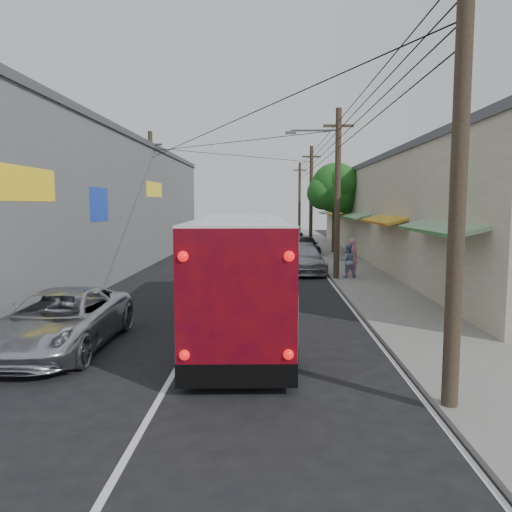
{
  "coord_description": "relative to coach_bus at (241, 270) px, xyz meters",
  "views": [
    {
      "loc": [
        2.05,
        -10.49,
        3.62
      ],
      "look_at": [
        1.51,
        9.14,
        1.57
      ],
      "focal_mm": 35.0,
      "sensor_mm": 36.0,
      "label": 1
    }
  ],
  "objects": [
    {
      "name": "ground",
      "position": [
        -1.2,
        -4.18,
        -1.67
      ],
      "size": [
        120.0,
        120.0,
        0.0
      ],
      "primitive_type": "plane",
      "color": "black",
      "rests_on": "ground"
    },
    {
      "name": "building_left",
      "position": [
        -9.69,
        13.81,
        1.98
      ],
      "size": [
        7.2,
        36.0,
        7.25
      ],
      "color": "slate",
      "rests_on": "ground"
    },
    {
      "name": "pedestrian_far",
      "position": [
        4.59,
        9.09,
        -0.75
      ],
      "size": [
        0.83,
        0.67,
        1.59
      ],
      "primitive_type": "imported",
      "rotation": [
        0.0,
        0.0,
        3.05
      ],
      "color": "#7E94B7",
      "rests_on": "sidewalk"
    },
    {
      "name": "utility_poles",
      "position": [
        1.93,
        16.14,
        2.46
      ],
      "size": [
        11.8,
        45.28,
        8.0
      ],
      "color": "#473828",
      "rests_on": "ground"
    },
    {
      "name": "building_right",
      "position": [
        9.79,
        17.82,
        1.48
      ],
      "size": [
        7.09,
        40.0,
        6.25
      ],
      "color": "beige",
      "rests_on": "ground"
    },
    {
      "name": "pedestrian_near",
      "position": [
        4.85,
        9.71,
        -0.63
      ],
      "size": [
        0.74,
        0.56,
        1.83
      ],
      "primitive_type": "imported",
      "rotation": [
        0.0,
        0.0,
        3.33
      ],
      "color": "pink",
      "rests_on": "sidewalk"
    },
    {
      "name": "sidewalk",
      "position": [
        5.3,
        15.82,
        -1.61
      ],
      "size": [
        3.0,
        80.0,
        0.12
      ],
      "primitive_type": "cube",
      "color": "slate",
      "rests_on": "ground"
    },
    {
      "name": "parked_car_mid",
      "position": [
        3.4,
        20.92,
        -0.97
      ],
      "size": [
        2.09,
        4.26,
        1.4
      ],
      "primitive_type": "imported",
      "rotation": [
        0.0,
        0.0,
        0.11
      ],
      "color": "#27272C",
      "rests_on": "ground"
    },
    {
      "name": "parked_suv",
      "position": [
        2.6,
        11.66,
        -0.93
      ],
      "size": [
        2.39,
        5.22,
        1.48
      ],
      "primitive_type": "imported",
      "rotation": [
        0.0,
        0.0,
        0.06
      ],
      "color": "#9C9CA4",
      "rests_on": "ground"
    },
    {
      "name": "jeepney",
      "position": [
        -4.36,
        -2.63,
        -0.94
      ],
      "size": [
        2.43,
        5.28,
        1.47
      ],
      "primitive_type": "imported",
      "rotation": [
        0.0,
        0.0,
        0.0
      ],
      "color": "silver",
      "rests_on": "ground"
    },
    {
      "name": "parked_car_far",
      "position": [
        2.6,
        23.36,
        -0.95
      ],
      "size": [
        1.6,
        4.39,
        1.44
      ],
      "primitive_type": "imported",
      "rotation": [
        0.0,
        0.0,
        0.02
      ],
      "color": "black",
      "rests_on": "ground"
    },
    {
      "name": "street_tree",
      "position": [
        5.68,
        21.83,
        3.0
      ],
      "size": [
        4.4,
        4.0,
        6.6
      ],
      "color": "#3F2B19",
      "rests_on": "ground"
    },
    {
      "name": "coach_bus",
      "position": [
        0.0,
        0.0,
        0.0
      ],
      "size": [
        2.96,
        11.28,
        3.22
      ],
      "rotation": [
        0.0,
        0.0,
        0.04
      ],
      "color": "white",
      "rests_on": "ground"
    }
  ]
}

